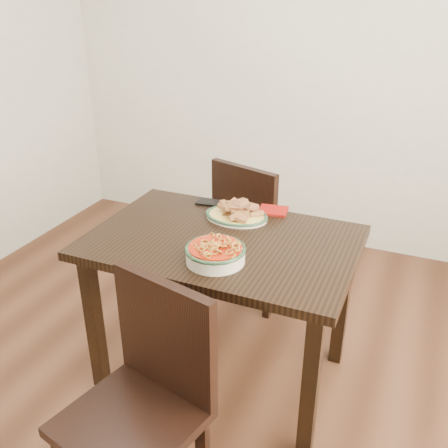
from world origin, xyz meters
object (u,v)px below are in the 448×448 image
at_px(chair_far, 254,227).
at_px(noodle_bowl, 215,252).
at_px(dining_table, 222,259).
at_px(chair_near, 146,392).
at_px(smartphone, 212,203).
at_px(fish_plate, 237,210).

bearing_deg(chair_far, noodle_bowl, 115.83).
relative_size(dining_table, chair_near, 1.31).
relative_size(chair_near, smartphone, 5.77).
bearing_deg(chair_near, chair_far, 107.74).
xyz_separation_m(fish_plate, smartphone, (-0.18, 0.11, -0.04)).
xyz_separation_m(chair_far, chair_near, (0.10, -1.36, 0.00)).
relative_size(chair_far, chair_near, 1.00).
height_order(chair_far, fish_plate, chair_far).
xyz_separation_m(chair_far, fish_plate, (0.06, -0.43, 0.30)).
xyz_separation_m(chair_far, noodle_bowl, (0.13, -0.85, 0.29)).
bearing_deg(chair_near, smartphone, 115.36).
bearing_deg(fish_plate, dining_table, -84.90).
height_order(dining_table, smartphone, smartphone).
height_order(chair_far, smartphone, chair_far).
relative_size(chair_near, fish_plate, 3.00).
distance_m(chair_near, noodle_bowl, 0.59).
distance_m(chair_far, chair_near, 1.36).
distance_m(chair_far, smartphone, 0.43).
bearing_deg(dining_table, noodle_bowl, -74.41).
xyz_separation_m(chair_far, smartphone, (-0.12, -0.32, 0.26)).
relative_size(dining_table, noodle_bowl, 4.67).
bearing_deg(dining_table, fish_plate, 95.10).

